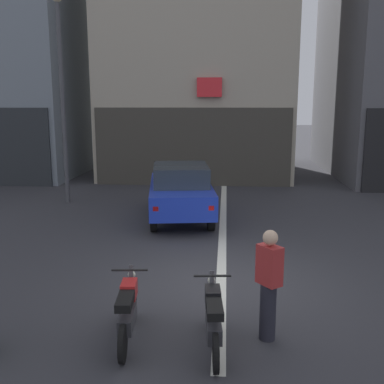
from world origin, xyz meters
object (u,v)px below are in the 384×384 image
Objects in this scene: street_lamp at (61,78)px; motorcycle_black_row_left_mid at (213,318)px; car_blue_crossing_near at (181,190)px; person_by_motorcycles at (269,284)px; motorcycle_red_row_leftmost at (128,310)px.

motorcycle_black_row_left_mid is (5.32, -9.11, -3.74)m from street_lamp.
car_blue_crossing_near is 0.62× the size of street_lamp.
person_by_motorcycles reaches higher than motorcycle_black_row_left_mid.
car_blue_crossing_near is at bearing 89.37° from motorcycle_red_row_leftmost.
motorcycle_red_row_leftmost is 1.00× the size of motorcycle_black_row_left_mid.
motorcycle_black_row_left_mid is at bearing -80.63° from car_blue_crossing_near.
street_lamp is 11.23m from person_by_motorcycles.
motorcycle_black_row_left_mid is 0.94m from person_by_motorcycles.
street_lamp is 11.20m from motorcycle_black_row_left_mid.
motorcycle_red_row_leftmost is at bearing -175.20° from person_by_motorcycles.
car_blue_crossing_near reaches higher than motorcycle_red_row_leftmost.
street_lamp is (-4.14, 1.97, 3.32)m from car_blue_crossing_near.
street_lamp reaches higher than car_blue_crossing_near.
person_by_motorcycles is at bearing -55.24° from street_lamp.
person_by_motorcycles is (0.79, 0.31, 0.40)m from motorcycle_black_row_left_mid.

